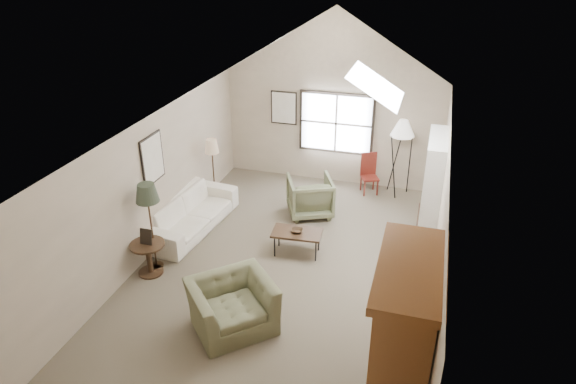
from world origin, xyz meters
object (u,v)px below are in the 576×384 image
(armoire, at_px, (402,345))
(coffee_table, at_px, (297,243))
(armchair_near, at_px, (232,305))
(side_table, at_px, (149,258))
(armchair_far, at_px, (310,196))
(side_chair, at_px, (370,174))
(sofa, at_px, (190,213))

(armoire, bearing_deg, coffee_table, 124.14)
(armchair_near, height_order, side_table, armchair_near)
(armoire, height_order, side_table, armoire)
(armchair_far, height_order, side_chair, side_chair)
(side_table, bearing_deg, armoire, -22.08)
(coffee_table, relative_size, side_table, 1.51)
(armchair_far, bearing_deg, side_table, 28.61)
(sofa, distance_m, side_table, 1.60)
(side_table, bearing_deg, sofa, 90.00)
(sofa, bearing_deg, armchair_near, -136.77)
(side_chair, bearing_deg, coffee_table, -132.14)
(armchair_far, height_order, side_table, armchair_far)
(armchair_near, height_order, armchair_far, armchair_far)
(armoire, xyz_separation_m, side_table, (-4.38, 1.78, -0.80))
(armoire, xyz_separation_m, sofa, (-4.38, 3.38, -0.75))
(armoire, distance_m, sofa, 5.58)
(sofa, bearing_deg, side_chair, -45.40)
(coffee_table, bearing_deg, armoire, -55.86)
(sofa, height_order, coffee_table, sofa)
(sofa, relative_size, armchair_far, 2.64)
(armchair_far, relative_size, side_table, 1.51)
(armoire, height_order, armchair_far, armoire)
(coffee_table, height_order, side_table, side_table)
(armoire, distance_m, armchair_near, 2.75)
(sofa, bearing_deg, armoire, -121.94)
(side_table, xyz_separation_m, side_chair, (3.20, 4.18, 0.17))
(armchair_near, xyz_separation_m, armchair_far, (0.25, 3.71, 0.03))
(armchair_near, bearing_deg, armoire, -63.30)
(side_table, height_order, side_chair, side_chair)
(armchair_near, xyz_separation_m, coffee_table, (0.39, 2.17, -0.15))
(armoire, bearing_deg, sofa, 142.37)
(sofa, distance_m, armchair_far, 2.48)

